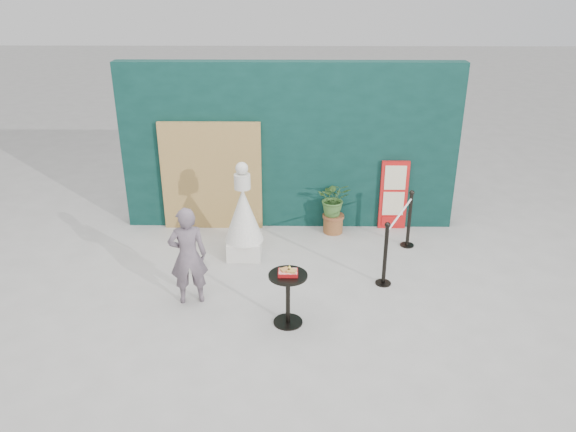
{
  "coord_description": "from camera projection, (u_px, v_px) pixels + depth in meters",
  "views": [
    {
      "loc": [
        0.1,
        -6.55,
        4.42
      ],
      "look_at": [
        0.0,
        1.2,
        1.0
      ],
      "focal_mm": 35.0,
      "sensor_mm": 36.0,
      "label": 1
    }
  ],
  "objects": [
    {
      "name": "woman",
      "position": [
        188.0,
        256.0,
        7.87
      ],
      "size": [
        0.59,
        0.45,
        1.47
      ],
      "primitive_type": "imported",
      "rotation": [
        0.0,
        0.0,
        3.35
      ],
      "color": "slate",
      "rests_on": "ground"
    },
    {
      "name": "statue",
      "position": [
        244.0,
        219.0,
        9.17
      ],
      "size": [
        0.64,
        0.64,
        1.65
      ],
      "color": "silver",
      "rests_on": "ground"
    },
    {
      "name": "stanchion_barrier",
      "position": [
        398.0,
        236.0,
        8.99
      ],
      "size": [
        0.84,
        1.54,
        1.03
      ],
      "color": "black",
      "rests_on": "ground"
    },
    {
      "name": "cafe_table",
      "position": [
        288.0,
        291.0,
        7.45
      ],
      "size": [
        0.52,
        0.52,
        0.75
      ],
      "color": "black",
      "rests_on": "ground"
    },
    {
      "name": "planter",
      "position": [
        334.0,
        203.0,
        10.05
      ],
      "size": [
        0.58,
        0.5,
        0.99
      ],
      "color": "brown",
      "rests_on": "ground"
    },
    {
      "name": "bamboo_fence",
      "position": [
        212.0,
        177.0,
        10.08
      ],
      "size": [
        1.8,
        0.08,
        2.0
      ],
      "primitive_type": "cube",
      "color": "tan",
      "rests_on": "ground"
    },
    {
      "name": "food_basket",
      "position": [
        288.0,
        272.0,
        7.34
      ],
      "size": [
        0.26,
        0.19,
        0.11
      ],
      "color": "#A91215",
      "rests_on": "cafe_table"
    },
    {
      "name": "ground",
      "position": [
        287.0,
        317.0,
        7.78
      ],
      "size": [
        60.0,
        60.0,
        0.0
      ],
      "primitive_type": "plane",
      "color": "#ADAAA5",
      "rests_on": "ground"
    },
    {
      "name": "back_wall",
      "position": [
        289.0,
        147.0,
        10.06
      ],
      "size": [
        6.0,
        0.3,
        3.0
      ],
      "primitive_type": "cube",
      "color": "black",
      "rests_on": "ground"
    },
    {
      "name": "menu_board",
      "position": [
        394.0,
        195.0,
        10.2
      ],
      "size": [
        0.5,
        0.07,
        1.3
      ],
      "color": "red",
      "rests_on": "ground"
    }
  ]
}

